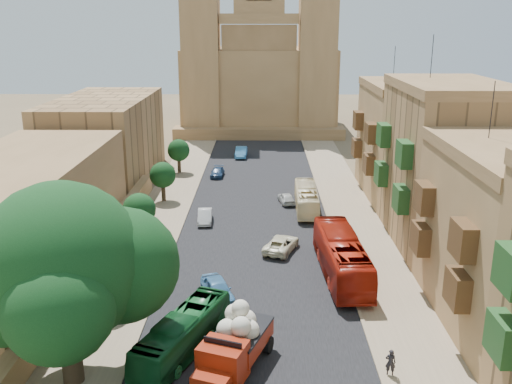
{
  "coord_description": "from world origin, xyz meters",
  "views": [
    {
      "loc": [
        0.51,
        -22.2,
        18.4
      ],
      "look_at": [
        0.0,
        26.0,
        4.0
      ],
      "focal_mm": 40.0,
      "sensor_mm": 36.0,
      "label": 1
    }
  ],
  "objects_px": {
    "church": "(259,75)",
    "pedestrian_a": "(390,362)",
    "car_blue_b": "(241,152)",
    "pedestrian_c": "(360,280)",
    "red_truck": "(234,344)",
    "street_tree_c": "(163,175)",
    "car_white_a": "(205,216)",
    "street_tree_d": "(179,150)",
    "car_dkblue": "(217,172)",
    "street_tree_a": "(101,269)",
    "car_blue_a": "(217,289)",
    "bus_red_east": "(342,256)",
    "car_white_b": "(286,198)",
    "bus_cream_east": "(306,199)",
    "car_cream": "(281,244)",
    "ficus_tree": "(64,269)",
    "olive_pickup": "(337,250)",
    "bus_green_north": "(183,334)",
    "street_tree_b": "(139,210)"
  },
  "relations": [
    {
      "from": "street_tree_b",
      "to": "pedestrian_c",
      "type": "relative_size",
      "value": 2.76
    },
    {
      "from": "bus_red_east",
      "to": "bus_cream_east",
      "type": "xyz_separation_m",
      "value": [
        -1.46,
        15.66,
        -0.35
      ]
    },
    {
      "from": "olive_pickup",
      "to": "car_blue_b",
      "type": "relative_size",
      "value": 1.09
    },
    {
      "from": "car_cream",
      "to": "car_dkblue",
      "type": "height_order",
      "value": "car_cream"
    },
    {
      "from": "bus_cream_east",
      "to": "car_cream",
      "type": "height_order",
      "value": "bus_cream_east"
    },
    {
      "from": "ficus_tree",
      "to": "car_dkblue",
      "type": "xyz_separation_m",
      "value": [
        4.4,
        42.03,
        -5.96
      ]
    },
    {
      "from": "car_dkblue",
      "to": "car_blue_b",
      "type": "bearing_deg",
      "value": 78.95
    },
    {
      "from": "olive_pickup",
      "to": "bus_green_north",
      "type": "bearing_deg",
      "value": -128.4
    },
    {
      "from": "bus_cream_east",
      "to": "car_blue_b",
      "type": "height_order",
      "value": "bus_cream_east"
    },
    {
      "from": "pedestrian_c",
      "to": "car_dkblue",
      "type": "bearing_deg",
      "value": -142.87
    },
    {
      "from": "street_tree_b",
      "to": "red_truck",
      "type": "bearing_deg",
      "value": -64.7
    },
    {
      "from": "ficus_tree",
      "to": "pedestrian_a",
      "type": "xyz_separation_m",
      "value": [
        16.9,
        0.71,
        -5.73
      ]
    },
    {
      "from": "bus_red_east",
      "to": "car_white_b",
      "type": "height_order",
      "value": "bus_red_east"
    },
    {
      "from": "car_cream",
      "to": "bus_red_east",
      "type": "bearing_deg",
      "value": 151.93
    },
    {
      "from": "bus_green_north",
      "to": "car_dkblue",
      "type": "bearing_deg",
      "value": 112.99
    },
    {
      "from": "street_tree_b",
      "to": "bus_red_east",
      "type": "bearing_deg",
      "value": -22.17
    },
    {
      "from": "street_tree_a",
      "to": "car_cream",
      "type": "height_order",
      "value": "street_tree_a"
    },
    {
      "from": "street_tree_a",
      "to": "car_blue_a",
      "type": "distance_m",
      "value": 7.93
    },
    {
      "from": "ficus_tree",
      "to": "olive_pickup",
      "type": "xyz_separation_m",
      "value": [
        15.9,
        15.99,
        -5.54
      ]
    },
    {
      "from": "church",
      "to": "bus_green_north",
      "type": "distance_m",
      "value": 72.45
    },
    {
      "from": "street_tree_c",
      "to": "car_white_b",
      "type": "xyz_separation_m",
      "value": [
        13.09,
        -0.76,
        -2.26
      ]
    },
    {
      "from": "church",
      "to": "pedestrian_a",
      "type": "bearing_deg",
      "value": -84.2
    },
    {
      "from": "ficus_tree",
      "to": "pedestrian_c",
      "type": "relative_size",
      "value": 6.87
    },
    {
      "from": "red_truck",
      "to": "car_blue_a",
      "type": "bearing_deg",
      "value": 100.23
    },
    {
      "from": "car_blue_a",
      "to": "street_tree_b",
      "type": "bearing_deg",
      "value": 105.77
    },
    {
      "from": "street_tree_c",
      "to": "car_white_a",
      "type": "height_order",
      "value": "street_tree_c"
    },
    {
      "from": "olive_pickup",
      "to": "street_tree_a",
      "type": "bearing_deg",
      "value": -154.13
    },
    {
      "from": "bus_red_east",
      "to": "car_blue_b",
      "type": "xyz_separation_m",
      "value": [
        -8.93,
        39.44,
        -0.87
      ]
    },
    {
      "from": "street_tree_a",
      "to": "olive_pickup",
      "type": "distance_m",
      "value": 18.44
    },
    {
      "from": "street_tree_c",
      "to": "car_white_a",
      "type": "xyz_separation_m",
      "value": [
        5.08,
        -6.8,
        -2.23
      ]
    },
    {
      "from": "street_tree_a",
      "to": "red_truck",
      "type": "height_order",
      "value": "street_tree_a"
    },
    {
      "from": "street_tree_a",
      "to": "olive_pickup",
      "type": "height_order",
      "value": "street_tree_a"
    },
    {
      "from": "street_tree_d",
      "to": "pedestrian_a",
      "type": "distance_m",
      "value": 46.73
    },
    {
      "from": "car_white_b",
      "to": "car_cream",
      "type": "bearing_deg",
      "value": 75.1
    },
    {
      "from": "car_cream",
      "to": "pedestrian_a",
      "type": "relative_size",
      "value": 2.93
    },
    {
      "from": "car_white_b",
      "to": "bus_green_north",
      "type": "bearing_deg",
      "value": 65.22
    },
    {
      "from": "street_tree_b",
      "to": "car_white_b",
      "type": "relative_size",
      "value": 1.31
    },
    {
      "from": "car_white_a",
      "to": "car_white_b",
      "type": "relative_size",
      "value": 1.1
    },
    {
      "from": "bus_cream_east",
      "to": "car_blue_b",
      "type": "distance_m",
      "value": 24.93
    },
    {
      "from": "street_tree_d",
      "to": "church",
      "type": "bearing_deg",
      "value": 71.91
    },
    {
      "from": "car_blue_b",
      "to": "pedestrian_c",
      "type": "height_order",
      "value": "pedestrian_c"
    },
    {
      "from": "street_tree_a",
      "to": "car_white_a",
      "type": "xyz_separation_m",
      "value": [
        5.08,
        17.2,
        -2.3
      ]
    },
    {
      "from": "pedestrian_c",
      "to": "red_truck",
      "type": "bearing_deg",
      "value": -25.19
    },
    {
      "from": "street_tree_d",
      "to": "car_dkblue",
      "type": "xyz_separation_m",
      "value": [
        5.0,
        -1.96,
        -2.33
      ]
    },
    {
      "from": "olive_pickup",
      "to": "pedestrian_a",
      "type": "relative_size",
      "value": 3.1
    },
    {
      "from": "car_white_a",
      "to": "car_blue_b",
      "type": "distance_m",
      "value": 27.63
    },
    {
      "from": "church",
      "to": "bus_cream_east",
      "type": "xyz_separation_m",
      "value": [
        5.04,
        -45.67,
        -8.27
      ]
    },
    {
      "from": "bus_red_east",
      "to": "bus_cream_east",
      "type": "height_order",
      "value": "bus_red_east"
    },
    {
      "from": "street_tree_a",
      "to": "car_white_b",
      "type": "distance_m",
      "value": 26.78
    },
    {
      "from": "car_blue_b",
      "to": "red_truck",
      "type": "bearing_deg",
      "value": -86.66
    }
  ]
}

